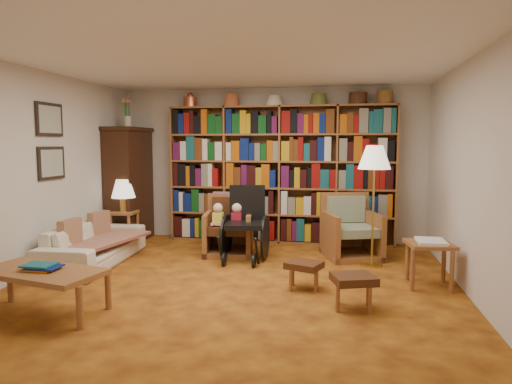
% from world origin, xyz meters
% --- Properties ---
extents(floor, '(5.00, 5.00, 0.00)m').
position_xyz_m(floor, '(0.00, 0.00, 0.00)').
color(floor, '#BD721D').
rests_on(floor, ground).
extents(ceiling, '(5.00, 5.00, 0.00)m').
position_xyz_m(ceiling, '(0.00, 0.00, 2.50)').
color(ceiling, white).
rests_on(ceiling, wall_back).
extents(wall_back, '(5.00, 0.00, 5.00)m').
position_xyz_m(wall_back, '(0.00, 2.50, 1.25)').
color(wall_back, silver).
rests_on(wall_back, floor).
extents(wall_front, '(5.00, 0.00, 5.00)m').
position_xyz_m(wall_front, '(0.00, -2.50, 1.25)').
color(wall_front, silver).
rests_on(wall_front, floor).
extents(wall_left, '(0.00, 5.00, 5.00)m').
position_xyz_m(wall_left, '(-2.50, 0.00, 1.25)').
color(wall_left, silver).
rests_on(wall_left, floor).
extents(wall_right, '(0.00, 5.00, 5.00)m').
position_xyz_m(wall_right, '(2.50, 0.00, 1.25)').
color(wall_right, silver).
rests_on(wall_right, floor).
extents(bookshelf, '(3.60, 0.30, 2.42)m').
position_xyz_m(bookshelf, '(0.20, 2.33, 1.17)').
color(bookshelf, '#93582D').
rests_on(bookshelf, floor).
extents(curio_cabinet, '(0.50, 0.95, 2.40)m').
position_xyz_m(curio_cabinet, '(-2.25, 2.00, 0.95)').
color(curio_cabinet, '#361C0E').
rests_on(curio_cabinet, floor).
extents(framed_pictures, '(0.03, 0.52, 0.97)m').
position_xyz_m(framed_pictures, '(-2.48, 0.30, 1.62)').
color(framed_pictures, black).
rests_on(framed_pictures, wall_left).
extents(sofa, '(1.89, 0.85, 0.54)m').
position_xyz_m(sofa, '(-2.05, 0.53, 0.27)').
color(sofa, beige).
rests_on(sofa, floor).
extents(sofa_throw, '(0.96, 1.49, 0.04)m').
position_xyz_m(sofa_throw, '(-2.00, 0.53, 0.30)').
color(sofa_throw, '#C1AE8D').
rests_on(sofa_throw, sofa).
extents(cushion_left, '(0.18, 0.36, 0.35)m').
position_xyz_m(cushion_left, '(-2.18, 0.88, 0.45)').
color(cushion_left, maroon).
rests_on(cushion_left, sofa).
extents(cushion_right, '(0.14, 0.36, 0.35)m').
position_xyz_m(cushion_right, '(-2.18, 0.18, 0.45)').
color(cushion_right, maroon).
rests_on(cushion_right, sofa).
extents(side_table_lamp, '(0.41, 0.41, 0.55)m').
position_xyz_m(side_table_lamp, '(-2.15, 1.58, 0.40)').
color(side_table_lamp, '#93582D').
rests_on(side_table_lamp, floor).
extents(table_lamp, '(0.37, 0.37, 0.50)m').
position_xyz_m(table_lamp, '(-2.15, 1.58, 0.89)').
color(table_lamp, gold).
rests_on(table_lamp, side_table_lamp).
extents(armchair_leather, '(0.79, 0.82, 0.87)m').
position_xyz_m(armchair_leather, '(-0.42, 1.46, 0.36)').
color(armchair_leather, '#93582D').
rests_on(armchair_leather, floor).
extents(armchair_sage, '(0.95, 0.95, 0.89)m').
position_xyz_m(armchair_sage, '(1.33, 1.57, 0.34)').
color(armchair_sage, '#93582D').
rests_on(armchair_sage, floor).
extents(wheelchair, '(0.58, 0.82, 1.02)m').
position_xyz_m(wheelchair, '(-0.12, 1.12, 0.46)').
color(wheelchair, black).
rests_on(wheelchair, floor).
extents(floor_lamp, '(0.42, 0.42, 1.57)m').
position_xyz_m(floor_lamp, '(1.58, 1.08, 1.36)').
color(floor_lamp, gold).
rests_on(floor_lamp, floor).
extents(side_table_papers, '(0.54, 0.54, 0.53)m').
position_xyz_m(side_table_papers, '(2.15, 0.31, 0.42)').
color(side_table_papers, '#93582D').
rests_on(side_table_papers, floor).
extents(footstool_a, '(0.45, 0.42, 0.31)m').
position_xyz_m(footstool_a, '(0.79, -0.05, 0.25)').
color(footstool_a, '#472413').
rests_on(footstool_a, floor).
extents(footstool_b, '(0.48, 0.44, 0.34)m').
position_xyz_m(footstool_b, '(1.30, -0.57, 0.27)').
color(footstool_b, '#472413').
rests_on(footstool_b, floor).
extents(coffee_table, '(1.25, 0.81, 0.48)m').
position_xyz_m(coffee_table, '(-1.56, -1.25, 0.38)').
color(coffee_table, '#93582D').
rests_on(coffee_table, floor).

